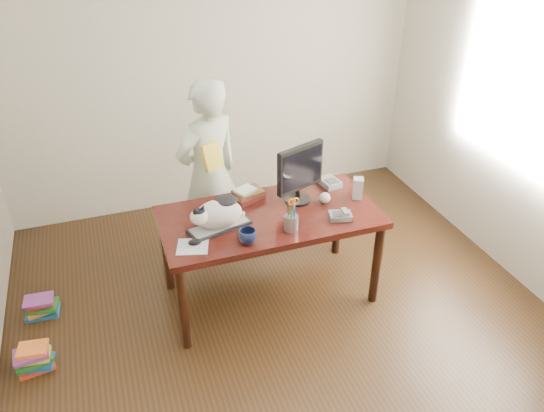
{
  "coord_description": "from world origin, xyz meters",
  "views": [
    {
      "loc": [
        -1.07,
        -2.5,
        2.82
      ],
      "look_at": [
        0.0,
        0.55,
        0.85
      ],
      "focal_mm": 35.0,
      "sensor_mm": 36.0,
      "label": 1
    }
  ],
  "objects": [
    {
      "name": "mousepad",
      "position": [
        -0.62,
        0.39,
        0.75
      ],
      "size": [
        0.25,
        0.24,
        0.0
      ],
      "rotation": [
        0.0,
        0.0,
        -0.29
      ],
      "color": "silver",
      "rests_on": "desk"
    },
    {
      "name": "keyboard",
      "position": [
        -0.39,
        0.55,
        0.76
      ],
      "size": [
        0.47,
        0.27,
        0.03
      ],
      "rotation": [
        0.0,
        0.0,
        0.26
      ],
      "color": "black",
      "rests_on": "desk"
    },
    {
      "name": "monitor",
      "position": [
        0.27,
        0.7,
        1.01
      ],
      "size": [
        0.4,
        0.26,
        0.46
      ],
      "rotation": [
        0.0,
        0.0,
        0.35
      ],
      "color": "black",
      "rests_on": "desk"
    },
    {
      "name": "held_book",
      "position": [
        -0.3,
        1.07,
        1.05
      ],
      "size": [
        0.18,
        0.14,
        0.21
      ],
      "rotation": [
        0.0,
        0.0,
        0.42
      ],
      "color": "yellow",
      "rests_on": "person"
    },
    {
      "name": "coffee_mug",
      "position": [
        -0.26,
        0.32,
        0.8
      ],
      "size": [
        0.17,
        0.17,
        0.1
      ],
      "primitive_type": "imported",
      "rotation": [
        0.0,
        0.0,
        0.88
      ],
      "color": "#0E1738",
      "rests_on": "desk"
    },
    {
      "name": "desk",
      "position": [
        0.0,
        0.68,
        0.6
      ],
      "size": [
        1.6,
        0.8,
        0.75
      ],
      "color": "black",
      "rests_on": "ground"
    },
    {
      "name": "book_stack",
      "position": [
        -0.09,
        0.87,
        0.79
      ],
      "size": [
        0.28,
        0.25,
        0.09
      ],
      "rotation": [
        0.0,
        0.0,
        0.34
      ],
      "color": "#4D1614",
      "rests_on": "desk"
    },
    {
      "name": "baseball",
      "position": [
        0.45,
        0.62,
        0.79
      ],
      "size": [
        0.08,
        0.08,
        0.08
      ],
      "rotation": [
        0.0,
        0.0,
        -0.18
      ],
      "color": "silver",
      "rests_on": "desk"
    },
    {
      "name": "speaker",
      "position": [
        0.71,
        0.61,
        0.83
      ],
      "size": [
        0.1,
        0.11,
        0.17
      ],
      "rotation": [
        0.0,
        0.0,
        -0.43
      ],
      "color": "#A5A5A7",
      "rests_on": "desk"
    },
    {
      "name": "book_pile_b",
      "position": [
        -1.72,
        0.95,
        0.07
      ],
      "size": [
        0.26,
        0.2,
        0.15
      ],
      "color": "#185492",
      "rests_on": "ground"
    },
    {
      "name": "pen_cup",
      "position": [
        0.08,
        0.36,
        0.82
      ],
      "size": [
        0.11,
        0.1,
        0.25
      ],
      "rotation": [
        0.0,
        0.0,
        0.02
      ],
      "color": "gray",
      "rests_on": "desk"
    },
    {
      "name": "calculator",
      "position": [
        0.6,
        0.86,
        0.78
      ],
      "size": [
        0.16,
        0.2,
        0.05
      ],
      "rotation": [
        0.0,
        0.0,
        0.16
      ],
      "color": "slate",
      "rests_on": "desk"
    },
    {
      "name": "phone",
      "position": [
        0.47,
        0.38,
        0.77
      ],
      "size": [
        0.18,
        0.15,
        0.07
      ],
      "rotation": [
        0.0,
        0.0,
        -0.27
      ],
      "color": "slate",
      "rests_on": "desk"
    },
    {
      "name": "room",
      "position": [
        0.0,
        0.0,
        1.35
      ],
      "size": [
        4.5,
        4.5,
        4.5
      ],
      "color": "black",
      "rests_on": "ground"
    },
    {
      "name": "person",
      "position": [
        -0.3,
        1.24,
        0.8
      ],
      "size": [
        0.69,
        0.59,
        1.61
      ],
      "primitive_type": "imported",
      "rotation": [
        0.0,
        0.0,
        3.56
      ],
      "color": "white",
      "rests_on": "ground"
    },
    {
      "name": "book_pile_a",
      "position": [
        -1.75,
        0.4,
        0.09
      ],
      "size": [
        0.27,
        0.22,
        0.18
      ],
      "color": "red",
      "rests_on": "ground"
    },
    {
      "name": "mouse",
      "position": [
        -0.6,
        0.41,
        0.77
      ],
      "size": [
        0.11,
        0.08,
        0.04
      ],
      "rotation": [
        0.0,
        0.0,
        -0.29
      ],
      "color": "black",
      "rests_on": "mousepad"
    },
    {
      "name": "cat",
      "position": [
        -0.41,
        0.54,
        0.88
      ],
      "size": [
        0.43,
        0.29,
        0.25
      ],
      "rotation": [
        0.0,
        0.0,
        0.26
      ],
      "color": "silver",
      "rests_on": "keyboard"
    }
  ]
}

